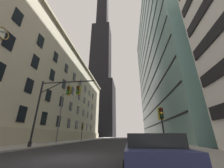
{
  "coord_description": "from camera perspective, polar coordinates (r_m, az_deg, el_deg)",
  "views": [
    {
      "loc": [
        3.72,
        -8.44,
        1.26
      ],
      "look_at": [
        -0.91,
        28.54,
        16.13
      ],
      "focal_mm": 20.63,
      "sensor_mm": 36.0,
      "label": 1
    }
  ],
  "objects": [
    {
      "name": "sidewalk_right",
      "position": [
        9.77,
        40.47,
        -24.09
      ],
      "size": [
        5.0,
        160.0,
        0.15
      ],
      "primitive_type": "cube",
      "color": "gray",
      "rests_on": "ground"
    },
    {
      "name": "ground_plane",
      "position": [
        9.32,
        -18.9,
        -28.85
      ],
      "size": [
        102.0,
        160.0,
        0.1
      ],
      "primitive_type": "cube",
      "color": "black"
    },
    {
      "name": "traffic_light_far_left",
      "position": [
        31.61,
        -12.99,
        -18.14
      ],
      "size": [
        0.4,
        0.63,
        3.54
      ],
      "color": "black",
      "rests_on": "sidewalk_left"
    },
    {
      "name": "traffic_light_near_right",
      "position": [
        12.28,
        20.95,
        -12.92
      ],
      "size": [
        0.4,
        0.63,
        3.41
      ],
      "color": "black",
      "rests_on": "sidewalk_right"
    },
    {
      "name": "glass_office_midrise",
      "position": [
        50.76,
        23.02,
        8.97
      ],
      "size": [
        14.55,
        51.39,
        51.43
      ],
      "color": "gray",
      "rests_on": "ground"
    },
    {
      "name": "station_building",
      "position": [
        41.8,
        -26.93,
        -3.87
      ],
      "size": [
        17.56,
        61.05,
        24.88
      ],
      "color": "#BCAF93",
      "rests_on": "ground"
    },
    {
      "name": "parked_car",
      "position": [
        5.68,
        17.0,
        -26.9
      ],
      "size": [
        2.0,
        4.37,
        1.32
      ],
      "color": "navy",
      "rests_on": "ground"
    },
    {
      "name": "street_lamppost",
      "position": [
        24.48,
        -21.43,
        -11.65
      ],
      "size": [
        1.81,
        0.32,
        8.21
      ],
      "color": "#47474C",
      "rests_on": "sidewalk_left"
    },
    {
      "name": "dark_skyscraper",
      "position": [
        114.6,
        -5.01,
        8.13
      ],
      "size": [
        23.54,
        23.54,
        200.97
      ],
      "color": "black",
      "rests_on": "ground"
    },
    {
      "name": "traffic_signal_mast",
      "position": [
        16.16,
        -22.14,
        -5.66
      ],
      "size": [
        6.64,
        0.63,
        7.32
      ],
      "color": "black",
      "rests_on": "sidewalk_left"
    }
  ]
}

